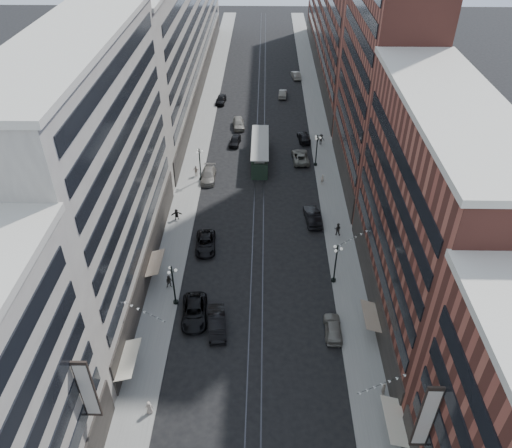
# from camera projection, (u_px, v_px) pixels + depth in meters

# --- Properties ---
(ground) EXTENTS (220.00, 220.00, 0.00)m
(ground) POSITION_uv_depth(u_px,v_px,m) (260.00, 165.00, 82.66)
(ground) COLOR black
(ground) RESTS_ON ground
(sidewalk_west) EXTENTS (4.00, 180.00, 0.15)m
(sidewalk_west) POSITION_uv_depth(u_px,v_px,m) (200.00, 137.00, 90.83)
(sidewalk_west) COLOR gray
(sidewalk_west) RESTS_ON ground
(sidewalk_east) EXTENTS (4.00, 180.00, 0.15)m
(sidewalk_east) POSITION_uv_depth(u_px,v_px,m) (321.00, 138.00, 90.50)
(sidewalk_east) COLOR gray
(sidewalk_east) RESTS_ON ground
(rail_west) EXTENTS (0.12, 180.00, 0.02)m
(rail_west) POSITION_uv_depth(u_px,v_px,m) (257.00, 138.00, 90.72)
(rail_west) COLOR #2D2D33
(rail_west) RESTS_ON ground
(rail_east) EXTENTS (0.12, 180.00, 0.02)m
(rail_east) POSITION_uv_depth(u_px,v_px,m) (264.00, 138.00, 90.69)
(rail_east) COLOR #2D2D33
(rail_east) RESTS_ON ground
(building_west_mid) EXTENTS (8.00, 36.00, 28.00)m
(building_west_mid) POSITION_uv_depth(u_px,v_px,m) (97.00, 175.00, 52.88)
(building_west_mid) COLOR #A8A395
(building_west_mid) RESTS_ON ground
(building_west_far) EXTENTS (8.00, 90.00, 26.00)m
(building_west_far) POSITION_uv_depth(u_px,v_px,m) (181.00, 24.00, 104.17)
(building_west_far) COLOR #A8A395
(building_west_far) RESTS_ON ground
(building_east_mid) EXTENTS (8.00, 30.00, 24.00)m
(building_east_mid) POSITION_uv_depth(u_px,v_px,m) (427.00, 222.00, 49.54)
(building_east_mid) COLOR brown
(building_east_mid) RESTS_ON ground
(building_east_tower) EXTENTS (8.00, 26.00, 42.00)m
(building_east_tower) POSITION_uv_depth(u_px,v_px,m) (387.00, 44.00, 66.73)
(building_east_tower) COLOR brown
(building_east_tower) RESTS_ON ground
(building_east_far) EXTENTS (8.00, 72.00, 24.00)m
(building_east_far) POSITION_uv_depth(u_px,v_px,m) (338.00, 19.00, 111.50)
(building_east_far) COLOR brown
(building_east_far) RESTS_ON ground
(lamppost_sw_far) EXTENTS (1.03, 1.14, 5.52)m
(lamppost_sw_far) POSITION_uv_depth(u_px,v_px,m) (173.00, 284.00, 55.21)
(lamppost_sw_far) COLOR black
(lamppost_sw_far) RESTS_ON sidewalk_west
(lamppost_sw_mid) EXTENTS (1.03, 1.14, 5.52)m
(lamppost_sw_mid) POSITION_uv_depth(u_px,v_px,m) (200.00, 163.00, 76.94)
(lamppost_sw_mid) COLOR black
(lamppost_sw_mid) RESTS_ON sidewalk_west
(lamppost_se_far) EXTENTS (1.03, 1.14, 5.52)m
(lamppost_se_far) POSITION_uv_depth(u_px,v_px,m) (336.00, 262.00, 58.16)
(lamppost_se_far) COLOR black
(lamppost_se_far) RESTS_ON sidewalk_east
(lamppost_se_mid) EXTENTS (1.03, 1.14, 5.52)m
(lamppost_se_mid) POSITION_uv_depth(u_px,v_px,m) (317.00, 149.00, 80.69)
(lamppost_se_mid) COLOR black
(lamppost_se_mid) RESTS_ON sidewalk_east
(streetcar) EXTENTS (2.83, 12.77, 3.53)m
(streetcar) POSITION_uv_depth(u_px,v_px,m) (260.00, 152.00, 82.94)
(streetcar) COLOR #203325
(streetcar) RESTS_ON ground
(car_2) EXTENTS (3.21, 6.11, 1.64)m
(car_2) POSITION_uv_depth(u_px,v_px,m) (194.00, 312.00, 54.91)
(car_2) COLOR black
(car_2) RESTS_ON ground
(car_4) EXTENTS (1.87, 4.51, 1.53)m
(car_4) POSITION_uv_depth(u_px,v_px,m) (333.00, 328.00, 53.12)
(car_4) COLOR slate
(car_4) RESTS_ON ground
(car_5) EXTENTS (2.45, 5.43, 1.73)m
(car_5) POSITION_uv_depth(u_px,v_px,m) (217.00, 323.00, 53.56)
(car_5) COLOR black
(car_5) RESTS_ON ground
(pedestrian_1) EXTENTS (0.76, 0.46, 1.50)m
(pedestrian_1) POSITION_uv_depth(u_px,v_px,m) (149.00, 407.00, 45.30)
(pedestrian_1) COLOR #AA9B8D
(pedestrian_1) RESTS_ON sidewalk_west
(pedestrian_2) EXTENTS (0.91, 0.62, 1.73)m
(pedestrian_2) POSITION_uv_depth(u_px,v_px,m) (169.00, 282.00, 58.55)
(pedestrian_2) COLOR black
(pedestrian_2) RESTS_ON sidewalk_west
(pedestrian_4) EXTENTS (0.49, 0.94, 1.55)m
(pedestrian_4) POSITION_uv_depth(u_px,v_px,m) (384.00, 389.00, 46.82)
(pedestrian_4) COLOR #C1B4A0
(pedestrian_4) RESTS_ON sidewalk_east
(car_7) EXTENTS (2.91, 5.63, 1.52)m
(car_7) POSITION_uv_depth(u_px,v_px,m) (206.00, 243.00, 64.79)
(car_7) COLOR black
(car_7) RESTS_ON ground
(car_8) EXTENTS (2.19, 5.39, 1.56)m
(car_8) POSITION_uv_depth(u_px,v_px,m) (208.00, 175.00, 78.57)
(car_8) COLOR slate
(car_8) RESTS_ON ground
(car_9) EXTENTS (2.24, 4.74, 1.57)m
(car_9) POSITION_uv_depth(u_px,v_px,m) (221.00, 99.00, 103.12)
(car_9) COLOR black
(car_9) RESTS_ON ground
(car_10) EXTENTS (2.40, 5.52, 1.77)m
(car_10) POSITION_uv_depth(u_px,v_px,m) (313.00, 216.00, 69.41)
(car_10) COLOR black
(car_10) RESTS_ON ground
(car_11) EXTENTS (2.91, 5.84, 1.59)m
(car_11) POSITION_uv_depth(u_px,v_px,m) (301.00, 156.00, 83.48)
(car_11) COLOR slate
(car_11) RESTS_ON ground
(car_12) EXTENTS (2.46, 5.11, 1.44)m
(car_12) POSITION_uv_depth(u_px,v_px,m) (304.00, 137.00, 89.37)
(car_12) COLOR black
(car_12) RESTS_ON ground
(car_13) EXTENTS (2.23, 4.48, 1.47)m
(car_13) POSITION_uv_depth(u_px,v_px,m) (235.00, 141.00, 88.26)
(car_13) COLOR black
(car_13) RESTS_ON ground
(car_14) EXTENTS (1.91, 4.65, 1.50)m
(car_14) POSITION_uv_depth(u_px,v_px,m) (283.00, 94.00, 105.76)
(car_14) COLOR #68665C
(car_14) RESTS_ON ground
(pedestrian_5) EXTENTS (1.58, 0.75, 1.65)m
(pedestrian_5) POSITION_uv_depth(u_px,v_px,m) (177.00, 214.00, 69.66)
(pedestrian_5) COLOR black
(pedestrian_5) RESTS_ON sidewalk_west
(pedestrian_6) EXTENTS (1.13, 0.69, 1.79)m
(pedestrian_6) POSITION_uv_depth(u_px,v_px,m) (196.00, 171.00, 79.17)
(pedestrian_6) COLOR #B8A798
(pedestrian_6) RESTS_ON sidewalk_west
(pedestrian_7) EXTENTS (0.99, 0.69, 1.86)m
(pedestrian_7) POSITION_uv_depth(u_px,v_px,m) (338.00, 229.00, 66.73)
(pedestrian_7) COLOR black
(pedestrian_7) RESTS_ON sidewalk_east
(pedestrian_8) EXTENTS (0.70, 0.60, 1.63)m
(pedestrian_8) POSITION_uv_depth(u_px,v_px,m) (322.00, 179.00, 77.23)
(pedestrian_8) COLOR beige
(pedestrian_8) RESTS_ON sidewalk_east
(pedestrian_9) EXTENTS (1.33, 0.78, 1.92)m
(pedestrian_9) POSITION_uv_depth(u_px,v_px,m) (321.00, 139.00, 87.87)
(pedestrian_9) COLOR black
(pedestrian_9) RESTS_ON sidewalk_east
(car_extra_0) EXTENTS (2.54, 5.15, 1.69)m
(car_extra_0) POSITION_uv_depth(u_px,v_px,m) (239.00, 123.00, 93.70)
(car_extra_0) COLOR gray
(car_extra_0) RESTS_ON ground
(car_extra_1) EXTENTS (2.29, 4.94, 1.57)m
(car_extra_1) POSITION_uv_depth(u_px,v_px,m) (296.00, 75.00, 114.68)
(car_extra_1) COLOR gray
(car_extra_1) RESTS_ON ground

